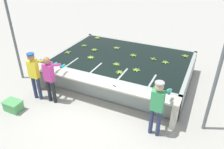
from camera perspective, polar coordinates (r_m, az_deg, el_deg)
The scene contains 23 objects.
ground_plane at distance 6.99m, azimuth -4.23°, elevation -8.72°, with size 80.00×80.00×0.00m, color #A3A099.
wash_tank at distance 8.39m, azimuth 2.81°, elevation 1.84°, with size 4.93×3.43×0.87m.
work_ledge at distance 6.79m, azimuth -3.50°, elevation -3.46°, with size 4.93×0.45×0.87m.
worker_0 at distance 7.33m, azimuth -19.59°, elevation 0.69°, with size 0.43×0.73×1.64m.
worker_1 at distance 7.04m, azimuth -15.93°, elevation -0.32°, with size 0.41×0.71×1.60m.
worker_2 at distance 5.63m, azimuth 11.80°, elevation -7.44°, with size 0.43×0.73×1.64m.
banana_bunch_floating_0 at distance 8.16m, azimuth -5.57°, elevation 4.47°, with size 0.28×0.28×0.08m.
banana_bunch_floating_1 at distance 8.14m, azimuth 10.76°, elevation 4.01°, with size 0.28×0.28×0.08m.
banana_bunch_floating_2 at distance 10.09m, azimuth -3.88°, elevation 9.53°, with size 0.27×0.28×0.08m.
banana_bunch_floating_3 at distance 8.34m, azimuth 5.60°, elevation 5.03°, with size 0.27×0.28×0.08m.
banana_bunch_floating_4 at distance 7.97m, azimuth 13.78°, elevation 3.10°, with size 0.27×0.28×0.08m.
banana_bunch_floating_5 at distance 8.80m, azimuth -4.60°, elevation 6.43°, with size 0.26×0.28×0.08m.
banana_bunch_floating_6 at distance 7.29m, azimuth 6.39°, elevation 1.19°, with size 0.28×0.26×0.08m.
banana_bunch_floating_7 at distance 7.10m, azimuth 2.01°, elevation 0.59°, with size 0.27×0.28×0.08m.
banana_bunch_floating_8 at distance 8.71m, azimuth -11.44°, elevation 5.68°, with size 0.25×0.25×0.08m.
banana_bunch_floating_9 at distance 7.61m, azimuth 1.20°, elevation 2.69°, with size 0.28×0.28×0.08m.
banana_bunch_floating_10 at distance 8.69m, azimuth 18.60°, elevation 4.62°, with size 0.27×0.28×0.08m.
banana_bunch_floating_11 at distance 9.27m, azimuth -7.30°, elevation 7.51°, with size 0.27×0.27×0.08m.
banana_bunch_floating_12 at distance 8.98m, azimuth 1.26°, elevation 7.00°, with size 0.27×0.28×0.08m.
knife_0 at distance 6.36m, azimuth 1.12°, elevation -3.24°, with size 0.34×0.14×0.02m.
crate at distance 7.45m, azimuth -24.39°, elevation -7.44°, with size 0.55×0.39×0.32m.
support_post_left at distance 8.63m, azimuth -24.23°, elevation 8.52°, with size 0.09×0.09×3.20m.
support_post_right at distance 5.90m, azimuth 25.61°, elevation -1.07°, with size 0.09×0.09×3.20m.
Camera 1 is at (2.81, -4.74, 4.31)m, focal length 35.00 mm.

